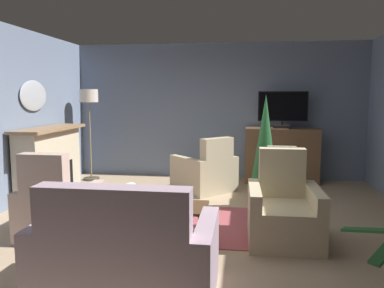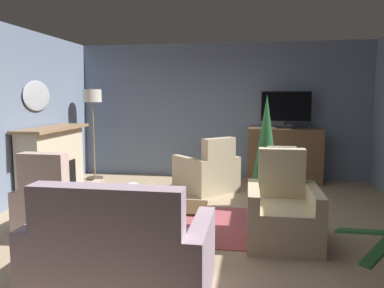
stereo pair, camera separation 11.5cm
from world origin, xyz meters
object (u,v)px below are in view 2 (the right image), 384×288
at_px(fireplace, 54,163).
at_px(sofa_floral, 121,259).
at_px(tv_remote, 165,202).
at_px(television, 286,109).
at_px(armchair_by_fireplace, 207,173).
at_px(cat, 130,188).
at_px(floor_lamp, 93,106).
at_px(tv_cabinet, 284,157).
at_px(armchair_beside_cabinet, 58,209).
at_px(potted_plant_on_hearth_side, 266,148).
at_px(armchair_facing_sofa, 283,213).
at_px(wall_mirror_oval, 37,96).
at_px(coffee_table, 160,210).

bearing_deg(fireplace, sofa_floral, -53.00).
bearing_deg(tv_remote, television, -140.32).
relative_size(television, armchair_by_fireplace, 0.75).
distance_m(cat, floor_lamp, 2.01).
height_order(tv_cabinet, tv_remote, tv_cabinet).
xyz_separation_m(tv_remote, armchair_by_fireplace, (0.20, 2.51, -0.17)).
bearing_deg(armchair_beside_cabinet, potted_plant_on_hearth_side, 30.01).
distance_m(tv_remote, sofa_floral, 1.26).
bearing_deg(armchair_by_fireplace, fireplace, -163.89).
height_order(fireplace, potted_plant_on_hearth_side, potted_plant_on_hearth_side).
relative_size(armchair_facing_sofa, floor_lamp, 0.59).
relative_size(fireplace, tv_remote, 10.19).
xyz_separation_m(potted_plant_on_hearth_side, cat, (-2.33, 0.63, -0.85)).
bearing_deg(cat, floor_lamp, 138.01).
relative_size(tv_cabinet, tv_remote, 8.34).
bearing_deg(tv_remote, wall_mirror_oval, -58.68).
distance_m(potted_plant_on_hearth_side, floor_lamp, 3.80).
bearing_deg(tv_remote, fireplace, -61.38).
height_order(wall_mirror_oval, tv_cabinet, wall_mirror_oval).
distance_m(fireplace, potted_plant_on_hearth_side, 3.59).
relative_size(fireplace, potted_plant_on_hearth_side, 1.00).
xyz_separation_m(armchair_beside_cabinet, cat, (0.21, 2.10, -0.23)).
distance_m(coffee_table, armchair_beside_cabinet, 1.32).
bearing_deg(potted_plant_on_hearth_side, wall_mirror_oval, 176.03).
xyz_separation_m(sofa_floral, cat, (-1.05, 3.39, -0.25)).
relative_size(fireplace, wall_mirror_oval, 2.14).
bearing_deg(armchair_beside_cabinet, armchair_by_fireplace, 57.83).
bearing_deg(armchair_beside_cabinet, coffee_table, -5.27).
bearing_deg(fireplace, tv_remote, -36.82).
bearing_deg(tv_remote, armchair_by_fireplace, -119.13).
xyz_separation_m(television, armchair_by_fireplace, (-1.42, -0.84, -1.15)).
distance_m(coffee_table, potted_plant_on_hearth_side, 2.08).
distance_m(tv_remote, potted_plant_on_hearth_side, 1.97).
relative_size(armchair_by_fireplace, cat, 1.86).
relative_size(coffee_table, potted_plant_on_hearth_side, 0.60).
bearing_deg(tv_cabinet, potted_plant_on_hearth_side, -102.72).
relative_size(tv_remote, armchair_facing_sofa, 0.16).
distance_m(wall_mirror_oval, sofa_floral, 4.17).
distance_m(tv_cabinet, potted_plant_on_hearth_side, 2.00).
xyz_separation_m(coffee_table, tv_remote, (0.04, 0.09, 0.07)).
height_order(television, coffee_table, television).
relative_size(fireplace, armchair_beside_cabinet, 1.62).
distance_m(wall_mirror_oval, potted_plant_on_hearth_side, 3.89).
height_order(tv_remote, sofa_floral, sofa_floral).
distance_m(tv_cabinet, floor_lamp, 3.97).
xyz_separation_m(armchair_facing_sofa, potted_plant_on_hearth_side, (-0.17, 1.23, 0.61)).
bearing_deg(sofa_floral, tv_cabinet, 69.82).
bearing_deg(fireplace, tv_cabinet, 22.34).
height_order(wall_mirror_oval, coffee_table, wall_mirror_oval).
bearing_deg(tv_cabinet, tv_remote, -115.41).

